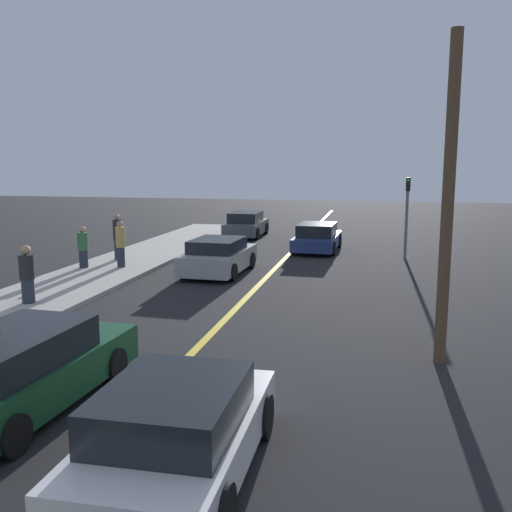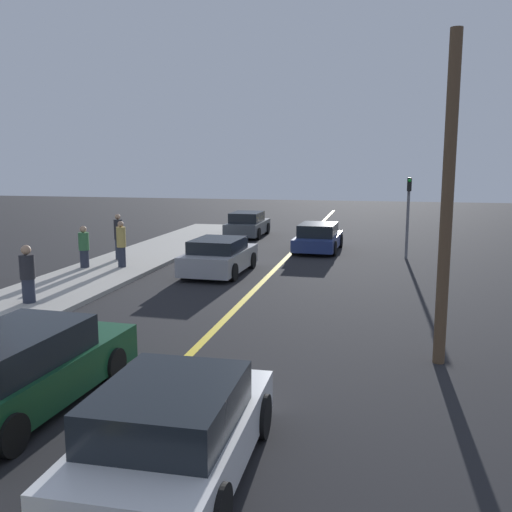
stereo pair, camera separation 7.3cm
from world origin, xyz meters
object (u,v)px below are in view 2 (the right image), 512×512
(car_ahead_center, at_px, (21,370))
(pedestrian_near_curb, at_px, (28,274))
(utility_pole, at_px, (447,203))
(car_near_right_lane, at_px, (174,431))
(pedestrian_mid_group, at_px, (84,247))
(car_oncoming_far, at_px, (247,225))
(traffic_light, at_px, (408,208))
(car_far_distant, at_px, (219,256))
(pedestrian_far_standing, at_px, (121,244))
(car_parked_left_lot, at_px, (318,238))
(pedestrian_by_sign, at_px, (118,237))

(car_ahead_center, bearing_deg, pedestrian_near_curb, 125.74)
(car_ahead_center, relative_size, utility_pole, 0.73)
(car_near_right_lane, bearing_deg, pedestrian_mid_group, 122.81)
(car_oncoming_far, relative_size, traffic_light, 1.16)
(car_ahead_center, xyz_separation_m, car_far_distant, (-0.01, 11.82, -0.03))
(pedestrian_far_standing, xyz_separation_m, traffic_light, (10.54, 5.02, 1.11))
(car_ahead_center, bearing_deg, utility_pole, 31.03)
(car_far_distant, distance_m, traffic_light, 8.44)
(car_oncoming_far, bearing_deg, pedestrian_far_standing, -102.58)
(car_far_distant, relative_size, pedestrian_far_standing, 2.33)
(car_near_right_lane, height_order, car_parked_left_lot, car_near_right_lane)
(car_far_distant, height_order, car_oncoming_far, car_oncoming_far)
(pedestrian_mid_group, bearing_deg, pedestrian_near_curb, -77.29)
(car_far_distant, distance_m, utility_pole, 10.98)
(pedestrian_mid_group, height_order, utility_pole, utility_pole)
(pedestrian_far_standing, bearing_deg, car_parked_left_lot, 43.48)
(car_ahead_center, relative_size, pedestrian_far_standing, 2.74)
(pedestrian_mid_group, bearing_deg, car_near_right_lane, -56.69)
(pedestrian_near_curb, relative_size, pedestrian_by_sign, 0.89)
(car_ahead_center, xyz_separation_m, car_oncoming_far, (-1.38, 22.11, -0.02))
(pedestrian_mid_group, distance_m, utility_pole, 14.31)
(pedestrian_mid_group, bearing_deg, pedestrian_far_standing, 16.41)
(pedestrian_mid_group, height_order, traffic_light, traffic_light)
(traffic_light, bearing_deg, pedestrian_far_standing, -154.53)
(pedestrian_far_standing, relative_size, traffic_light, 0.51)
(car_parked_left_lot, height_order, utility_pole, utility_pole)
(car_oncoming_far, distance_m, pedestrian_mid_group, 11.55)
(pedestrian_near_curb, xyz_separation_m, traffic_light, (10.68, 10.64, 1.18))
(car_far_distant, relative_size, pedestrian_by_sign, 2.20)
(pedestrian_by_sign, xyz_separation_m, utility_pole, (11.57, -9.29, 2.20))
(car_ahead_center, xyz_separation_m, car_parked_left_lot, (2.95, 17.88, -0.05))
(pedestrian_near_curb, height_order, traffic_light, traffic_light)
(car_far_distant, bearing_deg, car_parked_left_lot, 66.25)
(car_oncoming_far, distance_m, pedestrian_by_sign, 9.59)
(pedestrian_far_standing, xyz_separation_m, utility_pole, (10.72, -7.77, 2.26))
(car_parked_left_lot, bearing_deg, car_ahead_center, -97.39)
(car_ahead_center, xyz_separation_m, traffic_light, (6.81, 16.57, 1.47))
(car_far_distant, bearing_deg, pedestrian_near_curb, -120.97)
(car_parked_left_lot, bearing_deg, car_near_right_lane, -87.25)
(car_ahead_center, relative_size, pedestrian_mid_group, 3.04)
(car_ahead_center, height_order, utility_pole, utility_pole)
(car_near_right_lane, xyz_separation_m, utility_pole, (3.78, 5.19, 2.64))
(pedestrian_near_curb, bearing_deg, car_far_distant, 56.76)
(car_far_distant, bearing_deg, car_near_right_lane, -74.05)
(traffic_light, xyz_separation_m, utility_pole, (0.18, -12.79, 1.14))
(car_near_right_lane, relative_size, car_oncoming_far, 0.99)
(pedestrian_near_curb, distance_m, utility_pole, 11.31)
(car_oncoming_far, xyz_separation_m, utility_pole, (8.37, -18.33, 2.63))
(car_ahead_center, xyz_separation_m, pedestrian_by_sign, (-4.58, 13.07, 0.41))
(car_ahead_center, distance_m, pedestrian_mid_group, 12.25)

